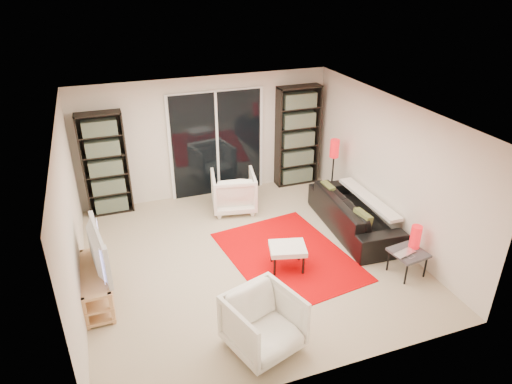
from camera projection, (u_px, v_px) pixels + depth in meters
floor at (248, 257)px, 7.40m from camera, size 5.00×5.00×0.00m
wall_back at (206, 138)px, 8.96m from camera, size 5.00×0.02×2.40m
wall_front at (324, 292)px, 4.76m from camera, size 5.00×0.02×2.40m
wall_left at (71, 219)px, 6.11m from camera, size 0.02×5.00×2.40m
wall_right at (389, 168)px, 7.62m from camera, size 0.02×5.00×2.40m
ceiling at (246, 114)px, 6.32m from camera, size 5.00×5.00×0.02m
sliding_door at (217, 144)px, 9.06m from camera, size 1.92×0.08×2.16m
bookshelf_left at (105, 165)px, 8.33m from camera, size 0.80×0.30×1.95m
bookshelf_right at (298, 136)px, 9.46m from camera, size 0.90×0.30×2.10m
tv_stand at (97, 285)px, 6.35m from camera, size 0.39×1.21×0.50m
tv at (92, 251)px, 6.11m from camera, size 0.28×1.11×0.63m
rug at (288, 256)px, 7.42m from camera, size 2.05×2.59×0.01m
sofa at (354, 213)px, 8.06m from camera, size 0.99×2.23×0.64m
armchair_back at (234, 191)px, 8.69m from camera, size 0.95×0.97×0.76m
armchair_front at (264, 323)px, 5.51m from camera, size 1.02×1.03×0.75m
ottoman at (288, 249)px, 6.99m from camera, size 0.64×0.57×0.40m
side_table at (408, 254)px, 6.85m from camera, size 0.54×0.54×0.40m
laptop at (407, 255)px, 6.73m from camera, size 0.39×0.30×0.03m
table_lamp at (416, 237)px, 6.87m from camera, size 0.16×0.16×0.36m
floor_lamp at (334, 155)px, 8.73m from camera, size 0.19×0.19×1.29m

